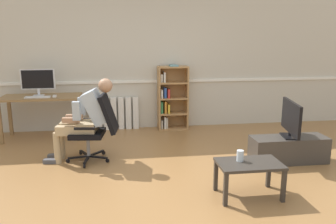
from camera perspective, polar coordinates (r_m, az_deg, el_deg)
The scene contains 14 objects.
ground_plane at distance 4.43m, azimuth -0.40°, elevation -11.38°, with size 18.00×18.00×0.00m, color olive.
back_wall at distance 6.69m, azimuth -3.46°, elevation 8.79°, with size 12.00×0.13×2.70m.
computer_desk at distance 6.41m, azimuth -20.28°, elevation 1.56°, with size 1.34×0.63×0.76m.
imac_monitor at distance 6.44m, azimuth -20.81°, elevation 4.96°, with size 0.58×0.14×0.47m.
keyboard at distance 6.26m, azimuth -20.83°, elevation 2.33°, with size 0.42×0.12×0.02m, color white.
computer_mouse at distance 6.23m, azimuth -18.30°, elevation 2.52°, with size 0.06×0.10×0.03m, color white.
bookshelf at distance 6.63m, azimuth 0.49°, elevation 2.28°, with size 0.58×0.29×1.25m.
radiator at distance 6.72m, azimuth -8.98°, elevation -0.25°, with size 0.95×0.08×0.63m.
office_chair at distance 5.05m, azimuth -11.69°, elevation -2.24°, with size 0.78×0.62×0.99m.
person_seated at distance 5.05m, azimuth -13.61°, elevation -0.90°, with size 1.03×0.43×1.21m.
tv_stand at distance 5.29m, azimuth 19.38°, elevation -5.87°, with size 1.09×0.38×0.37m.
tv_screen at distance 5.17m, azimuth 19.77°, elevation -1.05°, with size 0.25×0.77×0.52m.
coffee_table at distance 4.03m, azimuth 13.33°, elevation -8.96°, with size 0.72×0.45×0.41m.
drinking_glass at distance 4.01m, azimuth 11.88°, elevation -7.12°, with size 0.08×0.08×0.13m, color silver.
Camera 1 is at (-0.53, -4.00, 1.82)m, focal length 36.70 mm.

